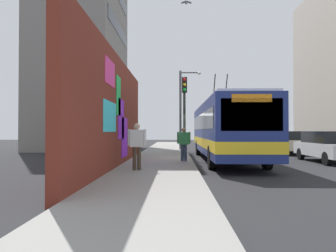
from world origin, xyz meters
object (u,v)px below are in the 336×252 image
object	(u,v)px
parked_car_navy	(251,138)
pedestrian_near_wall	(137,142)
parked_car_champagne	(287,142)
parked_car_red	(266,140)
street_lamp	(183,104)
parked_car_white	(329,146)
city_bus	(225,128)
pedestrian_at_curb	(184,142)
traffic_light	(184,103)

from	to	relation	value
parked_car_navy	pedestrian_near_wall	world-z (taller)	pedestrian_near_wall
parked_car_champagne	parked_car_navy	size ratio (longest dim) A/B	0.95
parked_car_champagne	parked_car_red	bearing A→B (deg)	0.00
parked_car_navy	parked_car_champagne	bearing A→B (deg)	180.00
pedestrian_near_wall	street_lamp	distance (m)	13.49
parked_car_white	parked_car_champagne	xyz separation A→B (m)	(6.04, 0.00, -0.00)
city_bus	parked_car_white	distance (m)	5.33
city_bus	parked_car_navy	size ratio (longest dim) A/B	2.60
pedestrian_near_wall	street_lamp	size ratio (longest dim) A/B	0.28
parked_car_navy	street_lamp	bearing A→B (deg)	137.83
city_bus	parked_car_white	xyz separation A→B (m)	(-0.74, -5.20, -0.90)
pedestrian_near_wall	pedestrian_at_curb	bearing A→B (deg)	-27.13
street_lamp	parked_car_red	bearing A→B (deg)	-68.90
parked_car_champagne	pedestrian_at_curb	distance (m)	10.28
city_bus	traffic_light	size ratio (longest dim) A/B	2.75
pedestrian_at_curb	traffic_light	distance (m)	2.91
pedestrian_near_wall	traffic_light	xyz separation A→B (m)	(5.67, -1.92, 1.94)
pedestrian_at_curb	street_lamp	world-z (taller)	street_lamp
parked_car_red	pedestrian_at_curb	distance (m)	14.39
pedestrian_near_wall	street_lamp	bearing A→B (deg)	-8.79
parked_car_red	street_lamp	size ratio (longest dim) A/B	0.70
traffic_light	parked_car_red	bearing A→B (deg)	-35.72
parked_car_champagne	parked_car_red	world-z (taller)	same
parked_car_champagne	pedestrian_near_wall	size ratio (longest dim) A/B	2.56
city_bus	parked_car_red	world-z (taller)	city_bus
parked_car_white	street_lamp	distance (m)	11.51
parked_car_white	parked_car_red	world-z (taller)	same
parked_car_champagne	parked_car_white	bearing A→B (deg)	-180.00
pedestrian_near_wall	pedestrian_at_curb	xyz separation A→B (m)	(3.58, -1.83, -0.09)
parked_car_champagne	pedestrian_at_curb	bearing A→B (deg)	133.58
parked_car_white	parked_car_navy	size ratio (longest dim) A/B	0.99
pedestrian_near_wall	street_lamp	xyz separation A→B (m)	(13.09, -2.02, 2.55)
parked_car_navy	parked_car_white	bearing A→B (deg)	180.00
parked_car_white	pedestrian_at_curb	xyz separation A→B (m)	(-1.05, 7.44, 0.24)
parked_car_champagne	pedestrian_near_wall	world-z (taller)	pedestrian_near_wall
parked_car_red	pedestrian_near_wall	world-z (taller)	pedestrian_near_wall
parked_car_white	street_lamp	bearing A→B (deg)	40.59
parked_car_white	pedestrian_near_wall	bearing A→B (deg)	116.50
parked_car_red	pedestrian_at_curb	size ratio (longest dim) A/B	2.71
parked_car_white	pedestrian_at_curb	bearing A→B (deg)	98.01
city_bus	parked_car_navy	distance (m)	16.59
traffic_light	street_lamp	distance (m)	7.45
parked_car_navy	parked_car_red	bearing A→B (deg)	180.00
pedestrian_near_wall	parked_car_champagne	bearing A→B (deg)	-41.03
parked_car_white	parked_car_champagne	world-z (taller)	same
parked_car_white	traffic_light	size ratio (longest dim) A/B	1.05
parked_car_champagne	parked_car_navy	distance (m)	10.44
city_bus	pedestrian_at_curb	xyz separation A→B (m)	(-1.79, 2.24, -0.66)
parked_car_white	pedestrian_near_wall	distance (m)	10.37
parked_car_champagne	street_lamp	size ratio (longest dim) A/B	0.71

